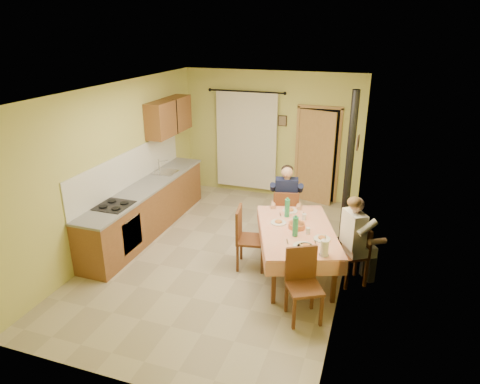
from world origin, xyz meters
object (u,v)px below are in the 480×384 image
(chair_far, at_px, (285,226))
(stove_flue, at_px, (346,200))
(chair_near, at_px, (303,299))
(chair_right, at_px, (352,266))
(man_right, at_px, (355,231))
(man_far, at_px, (286,195))
(chair_left, at_px, (250,250))
(dining_table, at_px, (296,251))

(chair_far, xyz_separation_m, stove_flue, (1.04, -0.25, 0.73))
(chair_far, xyz_separation_m, chair_near, (0.74, -2.11, -0.00))
(chair_right, bearing_deg, stove_flue, -15.38)
(man_right, height_order, stove_flue, stove_flue)
(chair_far, relative_size, chair_near, 1.01)
(chair_far, xyz_separation_m, man_far, (-0.00, 0.01, 0.59))
(chair_far, distance_m, stove_flue, 1.30)
(chair_near, bearing_deg, chair_right, -144.79)
(chair_near, relative_size, chair_left, 0.97)
(chair_left, height_order, man_right, man_right)
(stove_flue, bearing_deg, man_right, -73.40)
(chair_near, xyz_separation_m, man_right, (0.53, 1.08, 0.59))
(chair_near, xyz_separation_m, chair_left, (-1.07, 1.05, 0.00))
(chair_near, bearing_deg, man_right, -144.49)
(dining_table, height_order, stove_flue, stove_flue)
(chair_far, bearing_deg, chair_left, -119.43)
(man_far, bearing_deg, chair_left, -119.06)
(chair_left, bearing_deg, man_far, 153.42)
(man_far, relative_size, man_right, 1.00)
(chair_far, distance_m, chair_left, 1.12)
(chair_left, xyz_separation_m, stove_flue, (1.37, 0.81, 0.73))
(dining_table, bearing_deg, stove_flue, 30.72)
(chair_near, distance_m, chair_right, 1.22)
(man_right, bearing_deg, chair_near, 121.08)
(man_right, bearing_deg, chair_far, 18.25)
(chair_near, distance_m, stove_flue, 2.02)
(dining_table, height_order, chair_left, chair_left)
(chair_left, relative_size, man_right, 0.73)
(man_far, relative_size, stove_flue, 0.50)
(chair_near, bearing_deg, chair_far, -99.04)
(dining_table, xyz_separation_m, chair_near, (0.33, -1.09, -0.09))
(dining_table, bearing_deg, chair_left, 163.69)
(chair_far, relative_size, man_far, 0.72)
(dining_table, bearing_deg, man_right, -20.38)
(man_far, distance_m, man_right, 1.65)
(chair_left, height_order, stove_flue, stove_flue)
(chair_near, distance_m, chair_left, 1.49)
(man_right, bearing_deg, chair_right, -90.00)
(dining_table, distance_m, man_right, 1.00)
(chair_near, height_order, chair_right, chair_near)
(man_far, bearing_deg, dining_table, -80.67)
(dining_table, xyz_separation_m, man_right, (0.86, -0.01, 0.50))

